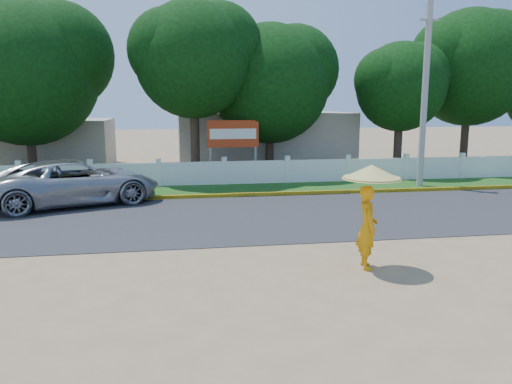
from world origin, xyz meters
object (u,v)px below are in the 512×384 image
vehicle (75,182)px  monk_with_parasol (369,201)px  billboard (233,137)px  utility_pole (425,96)px

vehicle → monk_with_parasol: 11.88m
vehicle → billboard: billboard is taller
utility_pole → billboard: 8.98m
billboard → utility_pole: bearing=-19.7°
utility_pole → vehicle: utility_pole is taller
utility_pole → billboard: utility_pole is taller
vehicle → monk_with_parasol: size_ratio=2.54×
utility_pole → monk_with_parasol: (-6.68, -10.47, -2.48)m
vehicle → billboard: 8.16m
utility_pole → monk_with_parasol: 12.67m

